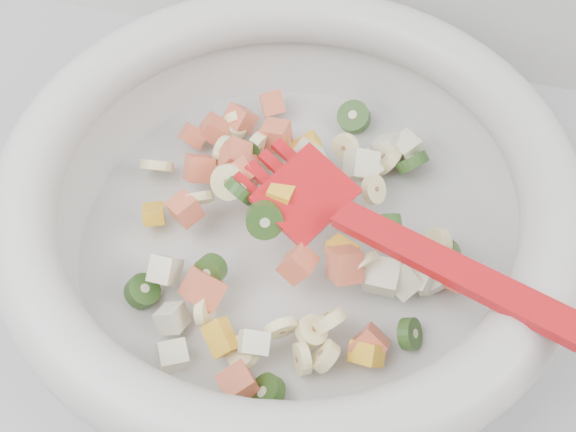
# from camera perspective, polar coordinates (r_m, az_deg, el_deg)

# --- Properties ---
(mixing_bowl) EXTENTS (0.43, 0.41, 0.13)m
(mixing_bowl) POSITION_cam_1_polar(r_m,az_deg,el_deg) (0.53, 0.04, 0.88)
(mixing_bowl) COLOR #BBBBB9
(mixing_bowl) RESTS_ON counter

